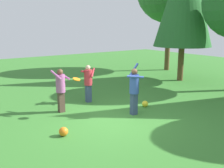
{
  "coord_description": "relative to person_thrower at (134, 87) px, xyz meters",
  "views": [
    {
      "loc": [
        6.87,
        -4.99,
        3.17
      ],
      "look_at": [
        -0.91,
        0.62,
        1.05
      ],
      "focal_mm": 42.46,
      "sensor_mm": 36.0,
      "label": 1
    }
  ],
  "objects": [
    {
      "name": "frisbee",
      "position": [
        -1.03,
        -1.76,
        0.34
      ],
      "size": [
        0.36,
        0.36,
        0.1
      ],
      "color": "orange"
    },
    {
      "name": "person_thrower",
      "position": [
        0.0,
        0.0,
        0.0
      ],
      "size": [
        0.66,
        0.66,
        1.87
      ],
      "rotation": [
        0.0,
        0.0,
        -2.1
      ],
      "color": "#38476B",
      "rests_on": "ground_plane"
    },
    {
      "name": "ball_yellow",
      "position": [
        -0.43,
        0.95,
        -0.89
      ],
      "size": [
        0.25,
        0.25,
        0.25
      ],
      "primitive_type": "sphere",
      "color": "yellow",
      "rests_on": "ground_plane"
    },
    {
      "name": "ground_plane",
      "position": [
        0.14,
        -1.03,
        -1.01
      ],
      "size": [
        40.0,
        40.0,
        0.0
      ],
      "primitive_type": "plane",
      "color": "#387A2D"
    },
    {
      "name": "ball_orange",
      "position": [
        0.28,
        -2.93,
        -0.88
      ],
      "size": [
        0.27,
        0.27,
        0.27
      ],
      "primitive_type": "sphere",
      "color": "orange",
      "rests_on": "ground_plane"
    },
    {
      "name": "person_bystander",
      "position": [
        -2.35,
        -0.51,
        -0.08
      ],
      "size": [
        0.71,
        0.71,
        1.58
      ],
      "rotation": [
        0.0,
        0.0,
        -0.76
      ],
      "color": "#38476B",
      "rests_on": "ground_plane"
    },
    {
      "name": "person_catcher",
      "position": [
        -1.8,
        -2.02,
        -0.04
      ],
      "size": [
        0.67,
        0.63,
        1.63
      ],
      "rotation": [
        0.0,
        0.0,
        0.33
      ],
      "color": "#4C382D",
      "rests_on": "ground_plane"
    }
  ]
}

